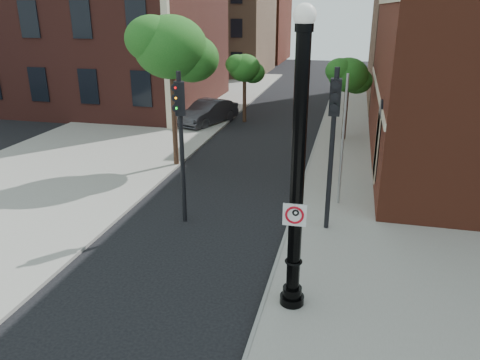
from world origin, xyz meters
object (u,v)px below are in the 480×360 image
(lamppost, at_px, (297,184))
(traffic_signal_left, at_px, (180,124))
(no_parking_sign, at_px, (295,215))
(traffic_signal_right, at_px, (333,125))
(parked_car, at_px, (208,112))

(lamppost, distance_m, traffic_signal_left, 6.11)
(no_parking_sign, xyz_separation_m, traffic_signal_right, (0.57, 4.79, 1.05))
(traffic_signal_left, height_order, traffic_signal_right, traffic_signal_right)
(traffic_signal_right, bearing_deg, no_parking_sign, -97.26)
(no_parking_sign, height_order, traffic_signal_left, traffic_signal_left)
(no_parking_sign, relative_size, traffic_signal_left, 0.11)
(lamppost, xyz_separation_m, traffic_signal_left, (-4.43, 4.20, 0.19))
(no_parking_sign, height_order, traffic_signal_right, traffic_signal_right)
(no_parking_sign, relative_size, parked_car, 0.12)
(parked_car, distance_m, traffic_signal_right, 16.54)
(lamppost, bearing_deg, parked_car, 113.33)
(no_parking_sign, relative_size, traffic_signal_right, 0.10)
(no_parking_sign, bearing_deg, traffic_signal_left, 133.54)
(lamppost, xyz_separation_m, traffic_signal_right, (0.56, 4.60, 0.34))
(no_parking_sign, distance_m, traffic_signal_right, 4.93)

